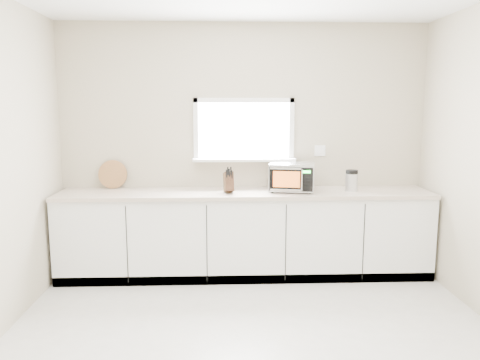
{
  "coord_description": "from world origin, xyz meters",
  "views": [
    {
      "loc": [
        -0.25,
        -3.16,
        1.81
      ],
      "look_at": [
        -0.06,
        1.55,
        1.06
      ],
      "focal_mm": 35.0,
      "sensor_mm": 36.0,
      "label": 1
    }
  ],
  "objects": [
    {
      "name": "ground",
      "position": [
        0.0,
        0.0,
        0.0
      ],
      "size": [
        4.0,
        4.0,
        0.0
      ],
      "primitive_type": "plane",
      "color": "beige",
      "rests_on": "ground"
    },
    {
      "name": "coffee_grinder",
      "position": [
        1.13,
        1.68,
        1.03
      ],
      "size": [
        0.16,
        0.16,
        0.23
      ],
      "rotation": [
        0.0,
        0.0,
        0.23
      ],
      "color": "silver",
      "rests_on": "countertop"
    },
    {
      "name": "back_wall",
      "position": [
        0.0,
        2.0,
        1.36
      ],
      "size": [
        4.0,
        0.17,
        2.7
      ],
      "color": "#AFA78B",
      "rests_on": "ground"
    },
    {
      "name": "cabinets",
      "position": [
        0.0,
        1.7,
        0.44
      ],
      "size": [
        3.92,
        0.6,
        0.88
      ],
      "primitive_type": "cube",
      "color": "white",
      "rests_on": "ground"
    },
    {
      "name": "cutting_board",
      "position": [
        -1.44,
        1.94,
        1.07
      ],
      "size": [
        0.31,
        0.07,
        0.31
      ],
      "primitive_type": "cylinder",
      "rotation": [
        1.4,
        0.0,
        0.0
      ],
      "color": "#AC8342",
      "rests_on": "countertop"
    },
    {
      "name": "microwave",
      "position": [
        0.5,
        1.69,
        1.08
      ],
      "size": [
        0.52,
        0.45,
        0.3
      ],
      "rotation": [
        0.0,
        0.0,
        -0.2
      ],
      "color": "black",
      "rests_on": "countertop"
    },
    {
      "name": "countertop",
      "position": [
        0.0,
        1.69,
        0.9
      ],
      "size": [
        3.92,
        0.64,
        0.04
      ],
      "primitive_type": "cube",
      "color": "#BCB39B",
      "rests_on": "cabinets"
    },
    {
      "name": "knife_block",
      "position": [
        -0.18,
        1.61,
        1.04
      ],
      "size": [
        0.12,
        0.2,
        0.28
      ],
      "rotation": [
        0.0,
        0.0,
        0.15
      ],
      "color": "#442D18",
      "rests_on": "countertop"
    }
  ]
}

